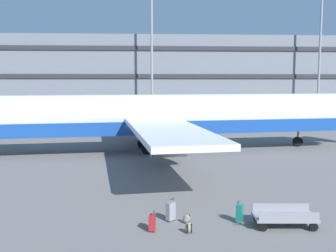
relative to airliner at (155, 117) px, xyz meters
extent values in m
plane|color=slate|center=(-1.32, -0.97, -3.02)|extent=(600.00, 600.00, 0.00)
cube|color=slate|center=(-1.32, 42.12, 3.90)|extent=(121.62, 18.84, 13.84)
cube|color=#2D2D33|center=(-1.32, 32.61, -0.71)|extent=(120.40, 0.24, 0.70)
cube|color=#2D2D33|center=(-1.32, 32.61, 3.90)|extent=(120.40, 0.24, 0.70)
cube|color=#2D2D33|center=(-1.32, 32.61, 8.52)|extent=(120.40, 0.24, 0.70)
cylinder|color=silver|center=(0.41, 0.05, 0.18)|extent=(34.91, 7.87, 3.55)
cube|color=#19479E|center=(0.41, 0.05, -0.80)|extent=(33.52, 7.62, 1.14)
cube|color=silver|center=(-1.71, 8.93, -0.09)|extent=(6.19, 15.02, 0.36)
cube|color=silver|center=(0.56, -9.07, -0.09)|extent=(6.19, 15.02, 0.36)
cylinder|color=#9E9EA3|center=(-0.89, 6.38, -1.37)|extent=(2.77, 2.26, 1.95)
cylinder|color=#9E9EA3|center=(0.72, -6.41, -1.37)|extent=(2.77, 2.26, 1.95)
cylinder|color=black|center=(13.51, 1.70, -2.57)|extent=(0.94, 0.46, 0.90)
cylinder|color=slate|center=(13.51, 1.70, -1.86)|extent=(0.20, 0.20, 1.42)
cylinder|color=black|center=(-1.15, 1.38, -2.57)|extent=(0.94, 0.46, 0.90)
cylinder|color=slate|center=(-1.15, 1.38, -1.86)|extent=(0.20, 0.20, 1.42)
cylinder|color=black|center=(-0.77, -1.62, -2.57)|extent=(0.94, 0.46, 0.90)
cylinder|color=slate|center=(-0.77, -1.62, -1.86)|extent=(0.20, 0.20, 1.42)
cylinder|color=gray|center=(0.37, 28.68, 6.62)|extent=(0.36, 0.36, 19.27)
cylinder|color=gray|center=(27.31, 28.68, 9.13)|extent=(0.36, 0.36, 24.28)
cube|color=#B21E23|center=(-0.73, -19.01, -2.65)|extent=(0.31, 0.45, 0.62)
cylinder|color=#333338|center=(-0.67, -19.13, -2.27)|extent=(0.02, 0.02, 0.15)
cylinder|color=#333338|center=(-0.64, -18.91, -2.27)|extent=(0.02, 0.02, 0.15)
cube|color=black|center=(-0.65, -19.02, -2.19)|extent=(0.06, 0.23, 0.02)
cylinder|color=black|center=(-0.85, -19.16, -2.99)|extent=(0.05, 0.03, 0.05)
cylinder|color=black|center=(-0.80, -18.83, -2.99)|extent=(0.05, 0.03, 0.05)
cylinder|color=black|center=(-0.65, -19.19, -2.99)|extent=(0.05, 0.03, 0.05)
cylinder|color=black|center=(-0.61, -18.86, -2.99)|extent=(0.05, 0.03, 0.05)
cube|color=gray|center=(0.12, -17.87, -2.57)|extent=(0.45, 0.45, 0.79)
cylinder|color=#333338|center=(0.09, -18.00, -2.09)|extent=(0.02, 0.02, 0.18)
cylinder|color=#333338|center=(0.24, -17.84, -2.09)|extent=(0.02, 0.02, 0.18)
cube|color=black|center=(0.16, -17.92, -2.00)|extent=(0.18, 0.18, 0.02)
cylinder|color=black|center=(-0.07, -17.92, -2.99)|extent=(0.05, 0.05, 0.05)
cylinder|color=black|center=(0.17, -17.69, -2.99)|extent=(0.05, 0.05, 0.05)
cylinder|color=black|center=(0.07, -18.05, -2.99)|extent=(0.05, 0.05, 0.05)
cylinder|color=black|center=(0.30, -17.82, -2.99)|extent=(0.05, 0.05, 0.05)
cube|color=#147266|center=(3.11, -18.23, -2.59)|extent=(0.40, 0.47, 0.75)
cylinder|color=#333338|center=(3.09, -18.10, -2.15)|extent=(0.02, 0.02, 0.12)
cylinder|color=#333338|center=(2.99, -18.30, -2.15)|extent=(0.02, 0.02, 0.12)
cube|color=black|center=(3.04, -18.20, -2.09)|extent=(0.12, 0.21, 0.02)
cylinder|color=black|center=(3.27, -18.13, -2.99)|extent=(0.05, 0.04, 0.05)
cylinder|color=black|center=(3.12, -18.42, -2.99)|extent=(0.05, 0.04, 0.05)
cylinder|color=black|center=(3.10, -18.04, -2.99)|extent=(0.05, 0.04, 0.05)
cylinder|color=black|center=(2.95, -18.33, -2.99)|extent=(0.05, 0.04, 0.05)
ellipsoid|color=gray|center=(0.75, -19.34, -2.78)|extent=(0.36, 0.30, 0.46)
ellipsoid|color=gray|center=(0.73, -19.24, -2.85)|extent=(0.24, 0.15, 0.21)
torus|color=black|center=(0.76, -19.38, -2.54)|extent=(0.08, 0.03, 0.08)
cube|color=black|center=(0.69, -19.47, -2.78)|extent=(0.04, 0.03, 0.39)
cube|color=black|center=(0.86, -19.43, -2.78)|extent=(0.04, 0.03, 0.39)
ellipsoid|color=gray|center=(0.78, -18.22, -2.81)|extent=(0.39, 0.35, 0.41)
ellipsoid|color=gray|center=(0.73, -18.30, -2.87)|extent=(0.24, 0.20, 0.19)
torus|color=black|center=(0.80, -18.19, -2.59)|extent=(0.08, 0.05, 0.08)
cube|color=black|center=(0.91, -18.18, -2.81)|extent=(0.04, 0.04, 0.35)
cube|color=black|center=(0.76, -18.09, -2.81)|extent=(0.04, 0.04, 0.35)
cube|color=gray|center=(4.91, -18.84, -2.60)|extent=(2.68, 1.47, 0.12)
cylinder|color=#4C4C51|center=(3.26, -18.73, -2.84)|extent=(0.70, 0.10, 0.05)
cube|color=gray|center=(4.87, -19.46, -2.40)|extent=(2.47, 0.20, 0.40)
cube|color=gray|center=(4.95, -18.23, -2.40)|extent=(2.47, 0.20, 0.40)
cylinder|color=black|center=(3.83, -19.33, -2.84)|extent=(0.37, 0.12, 0.36)
cylinder|color=black|center=(3.90, -18.22, -2.84)|extent=(0.37, 0.12, 0.36)
cylinder|color=black|center=(5.91, -19.46, -2.84)|extent=(0.37, 0.12, 0.36)
cylinder|color=black|center=(5.98, -18.36, -2.84)|extent=(0.37, 0.12, 0.36)
camera|label=1|loc=(-1.08, -35.04, 3.15)|focal=43.06mm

